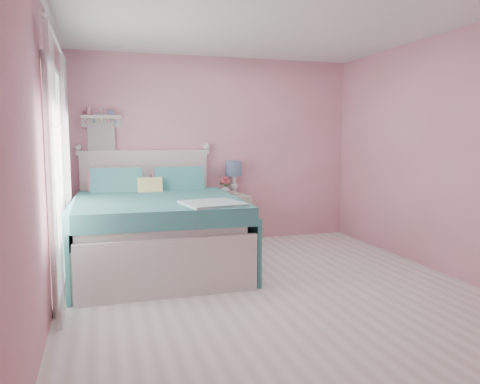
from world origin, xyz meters
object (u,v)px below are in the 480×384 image
nightstand (231,219)px  bed (155,230)px  table_lamp (234,171)px  vase (225,189)px  teacup (229,194)px

nightstand → bed: bearing=-142.5°
nightstand → table_lamp: size_ratio=1.48×
table_lamp → bed: bearing=-141.4°
nightstand → vase: bearing=-172.3°
vase → teacup: (0.01, -0.16, -0.04)m
nightstand → table_lamp: bearing=53.2°
table_lamp → teacup: bearing=-118.4°
vase → teacup: size_ratio=1.69×
bed → teacup: 1.32m
nightstand → vase: 0.43m
bed → teacup: bed is taller
nightstand → vase: (-0.08, -0.01, 0.42)m
bed → table_lamp: 1.67m
bed → nightstand: size_ratio=3.32×
nightstand → teacup: 0.42m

